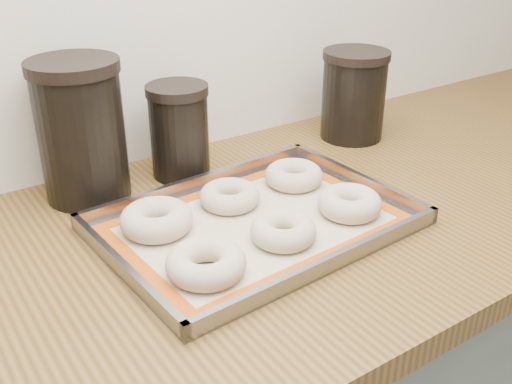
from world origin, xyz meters
TOP-DOWN VIEW (x-y plane):
  - countertop at (0.00, 1.68)m, footprint 3.06×0.68m
  - baking_tray at (-0.17, 1.66)m, footprint 0.48×0.36m
  - baking_mat at (-0.17, 1.66)m, footprint 0.44×0.31m
  - bagel_front_left at (-0.30, 1.59)m, footprint 0.13×0.13m
  - bagel_front_mid at (-0.16, 1.60)m, footprint 0.11×0.11m
  - bagel_front_right at (-0.02, 1.61)m, footprint 0.11×0.11m
  - bagel_back_left at (-0.30, 1.73)m, footprint 0.12×0.12m
  - bagel_back_mid at (-0.17, 1.74)m, footprint 0.12×0.12m
  - bagel_back_right at (-0.03, 1.74)m, footprint 0.12×0.12m
  - canister_left at (-0.34, 1.91)m, footprint 0.15×0.15m
  - canister_mid at (-0.17, 1.90)m, footprint 0.11×0.11m
  - canister_right at (0.21, 1.86)m, footprint 0.13×0.13m

SIDE VIEW (x-z plane):
  - countertop at x=0.00m, z-range 0.86..0.90m
  - baking_mat at x=-0.17m, z-range 0.90..0.91m
  - baking_tray at x=-0.17m, z-range 0.89..0.92m
  - bagel_back_mid at x=-0.17m, z-range 0.90..0.94m
  - bagel_back_right at x=-0.03m, z-range 0.90..0.94m
  - bagel_front_mid at x=-0.16m, z-range 0.90..0.94m
  - bagel_front_left at x=-0.30m, z-range 0.90..0.94m
  - bagel_front_right at x=-0.02m, z-range 0.90..0.94m
  - bagel_back_left at x=-0.30m, z-range 0.90..0.94m
  - canister_mid at x=-0.17m, z-range 0.90..1.07m
  - canister_right at x=0.21m, z-range 0.90..1.08m
  - canister_left at x=-0.34m, z-range 0.90..1.13m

